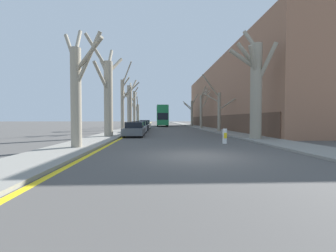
{
  "coord_description": "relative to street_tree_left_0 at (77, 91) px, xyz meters",
  "views": [
    {
      "loc": [
        -1.69,
        -9.73,
        1.63
      ],
      "look_at": [
        0.43,
        36.45,
        0.2
      ],
      "focal_mm": 24.0,
      "sensor_mm": 36.0,
      "label": 1
    }
  ],
  "objects": [
    {
      "name": "ground_plane",
      "position": [
        6.0,
        -2.53,
        -3.15
      ],
      "size": [
        300.0,
        300.0,
        0.0
      ],
      "primitive_type": "plane",
      "color": "#4C4947"
    },
    {
      "name": "street_tree_left_0",
      "position": [
        0.0,
        0.0,
        0.0
      ],
      "size": [
        2.85,
        2.64,
        6.73
      ],
      "color": "gray",
      "rests_on": "ground"
    },
    {
      "name": "street_tree_left_5",
      "position": [
        -0.11,
        36.36,
        -0.28
      ],
      "size": [
        2.3,
        3.39,
        6.35
      ],
      "color": "gray",
      "rests_on": "ground"
    },
    {
      "name": "street_tree_left_3",
      "position": [
        0.05,
        22.1,
        0.59
      ],
      "size": [
        2.28,
        3.3,
        7.86
      ],
      "color": "gray",
      "rests_on": "ground"
    },
    {
      "name": "double_decker_bus",
      "position": [
        5.35,
        39.23,
        -0.55
      ],
      "size": [
        2.48,
        10.65,
        4.61
      ],
      "color": "#1E7F47",
      "rests_on": "ground"
    },
    {
      "name": "parked_car_2",
      "position": [
        2.11,
        19.42,
        -2.5
      ],
      "size": [
        1.84,
        4.22,
        1.37
      ],
      "color": "black",
      "rests_on": "ground"
    },
    {
      "name": "street_tree_right_3",
      "position": [
        11.75,
        36.61,
        0.07
      ],
      "size": [
        3.12,
        3.03,
        6.94
      ],
      "color": "gray",
      "rests_on": "ground"
    },
    {
      "name": "sidewalk_right",
      "position": [
        12.34,
        47.47,
        -3.09
      ],
      "size": [
        2.77,
        120.0,
        0.12
      ],
      "primitive_type": "cube",
      "color": "gray",
      "rests_on": "ground"
    },
    {
      "name": "parked_car_3",
      "position": [
        2.11,
        26.05,
        -2.47
      ],
      "size": [
        1.83,
        4.2,
        1.46
      ],
      "color": "silver",
      "rests_on": "ground"
    },
    {
      "name": "street_tree_right_2",
      "position": [
        11.98,
        26.42,
        0.36
      ],
      "size": [
        1.82,
        3.8,
        7.3
      ],
      "color": "gray",
      "rests_on": "ground"
    },
    {
      "name": "street_tree_right_1",
      "position": [
        11.89,
        15.22,
        -0.31
      ],
      "size": [
        4.87,
        1.63,
        6.96
      ],
      "color": "gray",
      "rests_on": "ground"
    },
    {
      "name": "parked_car_1",
      "position": [
        2.11,
        14.08,
        -2.5
      ],
      "size": [
        1.72,
        4.1,
        1.37
      ],
      "color": "#9EA3AD",
      "rests_on": "ground"
    },
    {
      "name": "building_facade_right",
      "position": [
        18.72,
        27.1,
        2.3
      ],
      "size": [
        10.08,
        46.25,
        10.92
      ],
      "color": "#93664C",
      "rests_on": "ground"
    },
    {
      "name": "sidewalk_left",
      "position": [
        -0.34,
        47.47,
        -3.09
      ],
      "size": [
        2.77,
        120.0,
        0.12
      ],
      "primitive_type": "cube",
      "color": "gray",
      "rests_on": "ground"
    },
    {
      "name": "street_tree_right_0",
      "position": [
        11.91,
        4.93,
        1.03
      ],
      "size": [
        3.34,
        2.29,
        8.72
      ],
      "color": "gray",
      "rests_on": "ground"
    },
    {
      "name": "traffic_bollard",
      "position": [
        8.74,
        2.36,
        -2.66
      ],
      "size": [
        0.28,
        0.3,
        1.0
      ],
      "color": "white",
      "rests_on": "ground"
    },
    {
      "name": "parked_car_0",
      "position": [
        2.11,
        8.91,
        -2.51
      ],
      "size": [
        1.8,
        4.13,
        1.35
      ],
      "color": "#4C5156",
      "rests_on": "ground"
    },
    {
      "name": "street_tree_left_4",
      "position": [
        -0.09,
        29.77,
        0.63
      ],
      "size": [
        2.65,
        4.31,
        7.47
      ],
      "color": "gray",
      "rests_on": "ground"
    },
    {
      "name": "street_tree_left_1",
      "position": [
        -0.11,
        7.87,
        0.84
      ],
      "size": [
        2.93,
        3.77,
        8.87
      ],
      "color": "gray",
      "rests_on": "ground"
    },
    {
      "name": "street_tree_left_2",
      "position": [
        0.14,
        15.21,
        0.53
      ],
      "size": [
        2.28,
        2.08,
        8.39
      ],
      "color": "gray",
      "rests_on": "ground"
    },
    {
      "name": "kerb_line_stripe",
      "position": [
        1.22,
        47.47,
        -3.15
      ],
      "size": [
        0.24,
        120.0,
        0.01
      ],
      "primitive_type": "cube",
      "color": "yellow",
      "rests_on": "ground"
    }
  ]
}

